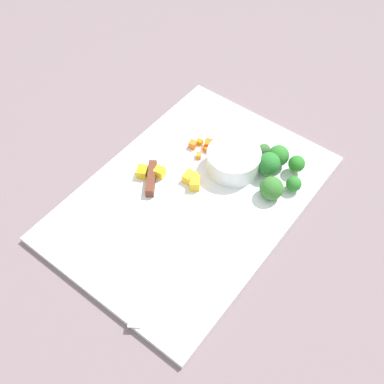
# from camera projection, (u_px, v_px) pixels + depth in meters

# --- Properties ---
(ground_plane) EXTENTS (4.00, 4.00, 0.00)m
(ground_plane) POSITION_uv_depth(u_px,v_px,m) (192.00, 199.00, 0.88)
(ground_plane) COLOR slate
(cutting_board) EXTENTS (0.51, 0.36, 0.01)m
(cutting_board) POSITION_uv_depth(u_px,v_px,m) (192.00, 197.00, 0.88)
(cutting_board) COLOR white
(cutting_board) RESTS_ON ground_plane
(prep_bowl) EXTENTS (0.10, 0.10, 0.04)m
(prep_bowl) POSITION_uv_depth(u_px,v_px,m) (233.00, 160.00, 0.90)
(prep_bowl) COLOR white
(prep_bowl) RESTS_ON cutting_board
(chef_knife) EXTENTS (0.27, 0.20, 0.02)m
(chef_knife) POSITION_uv_depth(u_px,v_px,m) (148.00, 207.00, 0.85)
(chef_knife) COLOR silver
(chef_knife) RESTS_ON cutting_board
(carrot_dice_0) EXTENTS (0.02, 0.01, 0.01)m
(carrot_dice_0) POSITION_uv_depth(u_px,v_px,m) (227.00, 140.00, 0.95)
(carrot_dice_0) COLOR orange
(carrot_dice_0) RESTS_ON cutting_board
(carrot_dice_1) EXTENTS (0.02, 0.02, 0.01)m
(carrot_dice_1) POSITION_uv_depth(u_px,v_px,m) (193.00, 145.00, 0.94)
(carrot_dice_1) COLOR orange
(carrot_dice_1) RESTS_ON cutting_board
(carrot_dice_2) EXTENTS (0.01, 0.01, 0.01)m
(carrot_dice_2) POSITION_uv_depth(u_px,v_px,m) (207.00, 149.00, 0.94)
(carrot_dice_2) COLOR orange
(carrot_dice_2) RESTS_ON cutting_board
(carrot_dice_3) EXTENTS (0.02, 0.02, 0.02)m
(carrot_dice_3) POSITION_uv_depth(u_px,v_px,m) (209.00, 144.00, 0.94)
(carrot_dice_3) COLOR orange
(carrot_dice_3) RESTS_ON cutting_board
(carrot_dice_4) EXTENTS (0.01, 0.01, 0.01)m
(carrot_dice_4) POSITION_uv_depth(u_px,v_px,m) (200.00, 142.00, 0.95)
(carrot_dice_4) COLOR orange
(carrot_dice_4) RESTS_ON cutting_board
(carrot_dice_5) EXTENTS (0.02, 0.01, 0.01)m
(carrot_dice_5) POSITION_uv_depth(u_px,v_px,m) (199.00, 156.00, 0.93)
(carrot_dice_5) COLOR orange
(carrot_dice_5) RESTS_ON cutting_board
(pepper_dice_0) EXTENTS (0.03, 0.03, 0.02)m
(pepper_dice_0) POSITION_uv_depth(u_px,v_px,m) (195.00, 183.00, 0.88)
(pepper_dice_0) COLOR yellow
(pepper_dice_0) RESTS_ON cutting_board
(pepper_dice_1) EXTENTS (0.02, 0.02, 0.02)m
(pepper_dice_1) POSITION_uv_depth(u_px,v_px,m) (190.00, 177.00, 0.89)
(pepper_dice_1) COLOR yellow
(pepper_dice_1) RESTS_ON cutting_board
(pepper_dice_2) EXTENTS (0.02, 0.02, 0.02)m
(pepper_dice_2) POSITION_uv_depth(u_px,v_px,m) (160.00, 172.00, 0.90)
(pepper_dice_2) COLOR yellow
(pepper_dice_2) RESTS_ON cutting_board
(pepper_dice_3) EXTENTS (0.03, 0.03, 0.02)m
(pepper_dice_3) POSITION_uv_depth(u_px,v_px,m) (142.00, 172.00, 0.90)
(pepper_dice_3) COLOR yellow
(pepper_dice_3) RESTS_ON cutting_board
(broccoli_floret_0) EXTENTS (0.03, 0.03, 0.03)m
(broccoli_floret_0) POSITION_uv_depth(u_px,v_px,m) (264.00, 150.00, 0.92)
(broccoli_floret_0) COLOR #8EC361
(broccoli_floret_0) RESTS_ON cutting_board
(broccoli_floret_1) EXTENTS (0.04, 0.04, 0.05)m
(broccoli_floret_1) POSITION_uv_depth(u_px,v_px,m) (269.00, 164.00, 0.88)
(broccoli_floret_1) COLOR #91B160
(broccoli_floret_1) RESTS_ON cutting_board
(broccoli_floret_2) EXTENTS (0.03, 0.03, 0.04)m
(broccoli_floret_2) POSITION_uv_depth(u_px,v_px,m) (297.00, 164.00, 0.89)
(broccoli_floret_2) COLOR #92B266
(broccoli_floret_2) RESTS_ON cutting_board
(broccoli_floret_3) EXTENTS (0.04, 0.04, 0.04)m
(broccoli_floret_3) POSITION_uv_depth(u_px,v_px,m) (271.00, 188.00, 0.86)
(broccoli_floret_3) COLOR #7FB562
(broccoli_floret_3) RESTS_ON cutting_board
(broccoli_floret_4) EXTENTS (0.03, 0.03, 0.03)m
(broccoli_floret_4) POSITION_uv_depth(u_px,v_px,m) (294.00, 184.00, 0.87)
(broccoli_floret_4) COLOR #94AC64
(broccoli_floret_4) RESTS_ON cutting_board
(broccoli_floret_5) EXTENTS (0.04, 0.04, 0.05)m
(broccoli_floret_5) POSITION_uv_depth(u_px,v_px,m) (279.00, 156.00, 0.90)
(broccoli_floret_5) COLOR #80B066
(broccoli_floret_5) RESTS_ON cutting_board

